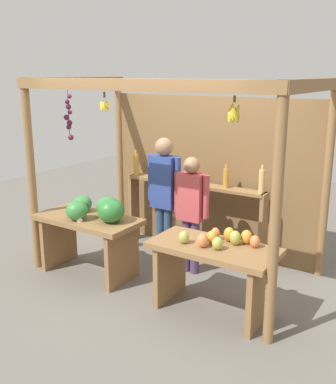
# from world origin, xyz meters

# --- Properties ---
(ground_plane) EXTENTS (12.00, 12.00, 0.00)m
(ground_plane) POSITION_xyz_m (0.00, 0.00, 0.00)
(ground_plane) COLOR slate
(ground_plane) RESTS_ON ground
(market_stall) EXTENTS (3.25, 1.84, 2.38)m
(market_stall) POSITION_xyz_m (-0.00, 0.42, 1.37)
(market_stall) COLOR olive
(market_stall) RESTS_ON ground
(fruit_counter_left) EXTENTS (1.31, 0.68, 1.02)m
(fruit_counter_left) POSITION_xyz_m (-0.79, -0.63, 0.68)
(fruit_counter_left) COLOR olive
(fruit_counter_left) RESTS_ON ground
(fruit_counter_right) EXTENTS (1.31, 0.64, 0.89)m
(fruit_counter_right) POSITION_xyz_m (0.87, -0.64, 0.57)
(fruit_counter_right) COLOR olive
(fruit_counter_right) RESTS_ON ground
(bottle_shelf_unit) EXTENTS (2.08, 0.22, 1.36)m
(bottle_shelf_unit) POSITION_xyz_m (-0.13, 0.65, 0.80)
(bottle_shelf_unit) COLOR olive
(bottle_shelf_unit) RESTS_ON ground
(vendor_man) EXTENTS (0.48, 0.23, 1.67)m
(vendor_man) POSITION_xyz_m (-0.23, 0.10, 1.01)
(vendor_man) COLOR navy
(vendor_man) RESTS_ON ground
(vendor_woman) EXTENTS (0.48, 0.20, 1.47)m
(vendor_woman) POSITION_xyz_m (0.18, 0.08, 0.87)
(vendor_woman) COLOR #51385E
(vendor_woman) RESTS_ON ground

